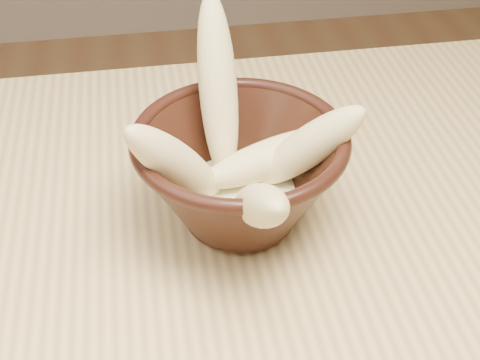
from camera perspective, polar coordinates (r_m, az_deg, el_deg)
name	(u,v)px	position (r m, az deg, el deg)	size (l,w,h in m)	color
bowl	(240,172)	(0.55, 0.00, 0.67)	(0.18, 0.18, 0.10)	black
milk_puddle	(240,194)	(0.57, 0.00, -1.21)	(0.10, 0.10, 0.01)	#FFF9CD
banana_upright	(218,87)	(0.56, -1.89, 7.93)	(0.03, 0.03, 0.16)	#DDCA82
banana_left	(175,163)	(0.51, -5.53, 1.44)	(0.03, 0.03, 0.12)	#DDCA82
banana_right	(307,147)	(0.54, 5.78, 2.81)	(0.03, 0.03, 0.12)	#DDCA82
banana_across	(274,157)	(0.56, 2.91, 2.01)	(0.03, 0.03, 0.13)	#DDCA82
banana_front	(260,205)	(0.48, 1.71, -2.17)	(0.03, 0.03, 0.14)	#DDCA82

